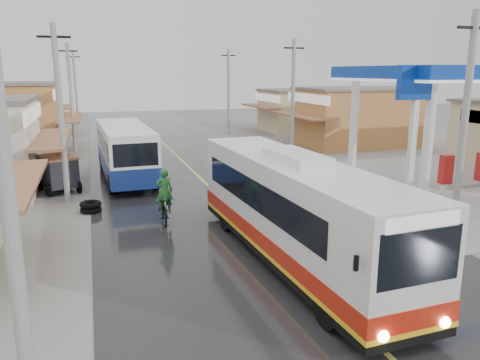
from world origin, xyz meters
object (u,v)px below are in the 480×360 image
(coach_bus, at_px, (293,210))
(tricycle_near, at_px, (58,171))
(second_bus, at_px, (125,151))
(tyre_stack, at_px, (91,207))
(cyclist, at_px, (164,204))

(coach_bus, xyz_separation_m, tricycle_near, (-7.61, 11.78, -0.67))
(second_bus, bearing_deg, tyre_stack, -110.27)
(coach_bus, bearing_deg, second_bus, 104.24)
(second_bus, relative_size, tyre_stack, 9.87)
(coach_bus, xyz_separation_m, cyclist, (-3.28, 5.22, -0.97))
(tricycle_near, bearing_deg, cyclist, -76.82)
(coach_bus, height_order, tyre_stack, coach_bus)
(tyre_stack, bearing_deg, tricycle_near, 109.22)
(tricycle_near, xyz_separation_m, tyre_stack, (1.48, -4.25, -0.80))
(second_bus, distance_m, tyre_stack, 6.57)
(coach_bus, bearing_deg, cyclist, 119.50)
(coach_bus, bearing_deg, tricycle_near, 120.20)
(tricycle_near, height_order, tyre_stack, tricycle_near)
(coach_bus, height_order, second_bus, coach_bus)
(second_bus, xyz_separation_m, cyclist, (0.86, -8.43, -0.88))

